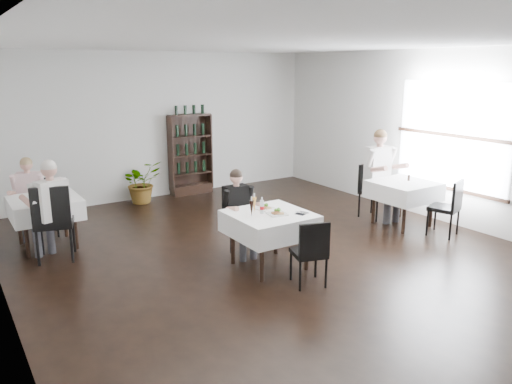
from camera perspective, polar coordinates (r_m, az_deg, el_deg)
room_shell at (r=6.73m, az=3.71°, el=3.95°), size 9.00×9.00×9.00m
window_right at (r=9.21m, az=21.48°, el=5.75°), size 0.06×2.30×1.85m
wine_shelf at (r=10.81m, az=-7.49°, el=4.20°), size 0.90×0.28×1.75m
main_table at (r=6.77m, az=1.55°, el=-3.63°), size 1.03×1.03×0.77m
left_table at (r=8.18m, az=-22.97°, el=-1.65°), size 0.98×0.98×0.77m
right_table at (r=8.94m, az=16.49°, el=0.18°), size 0.98×0.98×0.77m
potted_tree at (r=10.32m, az=-12.95°, el=1.11°), size 0.88×0.79×0.85m
main_chair_far at (r=7.38m, az=-1.47°, el=-3.07°), size 0.53×0.54×0.88m
main_chair_near at (r=6.24m, az=6.29°, el=-6.54°), size 0.50×0.50×0.86m
left_chair_far at (r=8.83m, az=-23.26°, el=-1.20°), size 0.46×0.47×0.92m
left_chair_near at (r=7.51m, az=-22.18°, el=-2.78°), size 0.64×0.64×1.12m
right_chair_far at (r=9.33m, az=13.06°, el=0.57°), size 0.51×0.51×0.98m
right_chair_near at (r=8.61m, az=21.21°, el=-1.31°), size 0.54×0.54×0.94m
diner_main at (r=7.17m, az=-1.99°, el=-1.64°), size 0.48×0.48×1.27m
diner_left_far at (r=8.71m, az=-24.57°, el=0.03°), size 0.57×0.60×1.30m
diner_left_near at (r=7.51m, az=-22.51°, el=-1.12°), size 0.61×0.66×1.47m
diner_right_far at (r=9.18m, az=14.16°, el=2.72°), size 0.62×0.63×1.62m
plate_far at (r=6.91m, az=1.04°, el=-1.83°), size 0.27×0.27×0.07m
plate_near at (r=6.67m, az=2.44°, el=-2.42°), size 0.28×0.28×0.08m
pilsner_dark at (r=6.55m, az=-0.51°, el=-1.87°), size 0.06×0.06×0.27m
pilsner_lager at (r=6.72m, az=-0.20°, el=-1.45°), size 0.06×0.06×0.27m
coke_bottle at (r=6.69m, az=0.68°, el=-1.71°), size 0.06×0.06×0.23m
napkin_cutlery at (r=6.73m, az=5.24°, el=-2.42°), size 0.20×0.18×0.02m
pepper_mill at (r=9.02m, az=17.06°, el=1.57°), size 0.04×0.04×0.10m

